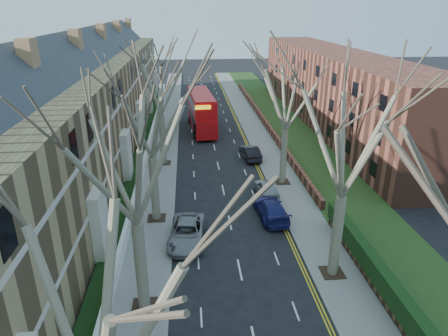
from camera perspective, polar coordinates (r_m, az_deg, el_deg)
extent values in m
cube|color=slate|center=(53.36, -8.29, 4.91)|extent=(3.00, 102.00, 0.12)
cube|color=slate|center=(54.01, 4.57, 5.28)|extent=(3.00, 102.00, 0.12)
cube|color=#94754B|center=(45.57, -19.01, 7.44)|extent=(9.00, 78.00, 10.00)
cube|color=#282B31|center=(44.57, -19.98, 14.91)|extent=(4.67, 78.00, 4.67)
cube|color=beige|center=(45.09, -13.26, 5.93)|extent=(0.12, 78.00, 0.35)
cube|color=beige|center=(44.28, -13.65, 10.28)|extent=(0.12, 78.00, 0.35)
cube|color=brown|center=(59.57, 15.25, 11.06)|extent=(8.00, 54.00, 10.00)
cube|color=brown|center=(57.95, 5.60, 6.93)|extent=(0.35, 54.00, 0.90)
cube|color=black|center=(22.58, 25.94, -19.71)|extent=(0.70, 24.00, 1.20)
cube|color=white|center=(45.74, -10.84, 2.56)|extent=(0.30, 78.00, 1.00)
cube|color=#1E3D16|center=(54.90, 9.23, 5.44)|extent=(6.00, 102.00, 0.06)
cylinder|color=#655E48|center=(22.24, -11.76, -13.65)|extent=(0.64, 0.64, 5.25)
cube|color=#2D2116|center=(23.84, -11.26, -18.77)|extent=(1.40, 1.40, 0.05)
cylinder|color=#655E48|center=(30.92, -9.89, -2.96)|extent=(0.64, 0.64, 5.07)
cube|color=#2D2116|center=(32.06, -9.60, -7.05)|extent=(1.40, 1.40, 0.05)
cylinder|color=#655E48|center=(42.06, -8.75, 4.04)|extent=(0.60, 0.60, 5.25)
cube|color=#2D2116|center=(42.93, -8.55, 0.72)|extent=(1.40, 1.40, 0.05)
cylinder|color=#655E48|center=(25.23, 15.78, -9.40)|extent=(0.64, 0.64, 5.25)
cube|color=#2D2116|center=(26.65, 15.19, -14.21)|extent=(1.40, 1.40, 0.05)
cylinder|color=#655E48|center=(37.34, 8.49, 1.57)|extent=(0.60, 0.60, 5.07)
cube|color=#2D2116|center=(38.28, 8.28, -1.97)|extent=(1.40, 1.40, 0.05)
cube|color=#B80D10|center=(54.34, -3.22, 7.04)|extent=(3.59, 11.99, 2.36)
cube|color=#B80D10|center=(53.80, -3.27, 9.36)|extent=(3.55, 11.40, 2.15)
cube|color=black|center=(54.21, -3.23, 7.53)|extent=(3.54, 11.05, 0.97)
cube|color=black|center=(53.77, -3.28, 9.47)|extent=(3.52, 10.81, 0.97)
imported|color=gray|center=(28.69, -5.32, -9.18)|extent=(2.91, 5.46, 1.46)
imported|color=navy|center=(31.87, 6.71, -5.82)|extent=(2.43, 5.24, 1.48)
imported|color=#979A9F|center=(35.48, 6.06, -2.89)|extent=(1.94, 4.09, 1.35)
imported|color=black|center=(43.83, 3.77, 2.22)|extent=(2.01, 4.61, 1.47)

